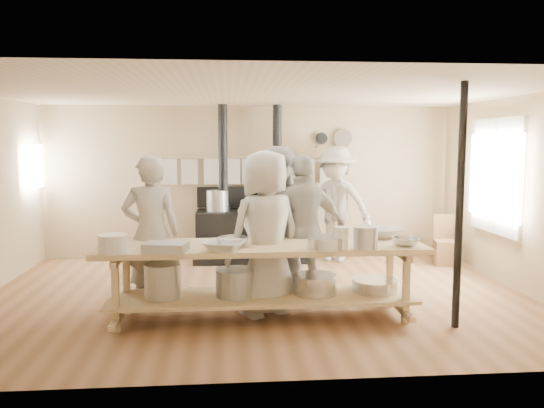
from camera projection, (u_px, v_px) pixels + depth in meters
name	position (u px, v px, depth m)	size (l,w,h in m)	color
ground	(258.00, 296.00, 6.87)	(7.00, 7.00, 0.00)	brown
room_shell	(257.00, 171.00, 6.69)	(7.00, 7.00, 7.00)	tan
window_right	(497.00, 176.00, 7.58)	(0.09, 1.50, 1.65)	beige
left_opening	(33.00, 167.00, 8.38)	(0.00, 0.90, 0.90)	white
stove	(250.00, 230.00, 8.91)	(1.90, 0.75, 2.60)	black
towel_rail	(250.00, 168.00, 9.07)	(3.00, 0.04, 0.47)	tan
back_wall_shelf	(334.00, 141.00, 9.17)	(0.63, 0.14, 0.32)	tan
prep_table	(261.00, 273.00, 5.92)	(3.60, 0.90, 0.85)	tan
support_post	(460.00, 207.00, 5.55)	(0.08, 0.08, 2.60)	black
cook_far_left	(151.00, 233.00, 6.21)	(0.67, 0.44, 1.84)	#9D958B
cook_left	(276.00, 223.00, 6.67)	(0.94, 0.73, 1.93)	#9D958B
cook_center	(266.00, 233.00, 6.03)	(0.93, 0.60, 1.89)	#9D958B
cook_right	(304.00, 230.00, 6.43)	(1.08, 0.45, 1.84)	#9D958B
cook_by_window	(335.00, 204.00, 8.81)	(1.24, 0.71, 1.92)	#9D958B
chair	(446.00, 250.00, 8.60)	(0.44, 0.44, 0.81)	brown
bowl_white_a	(224.00, 246.00, 5.52)	(0.42, 0.42, 0.10)	white
bowl_steel_a	(232.00, 242.00, 5.73)	(0.34, 0.34, 0.11)	silver
bowl_white_b	(382.00, 232.00, 6.32)	(0.46, 0.46, 0.11)	white
bowl_steel_b	(405.00, 242.00, 5.78)	(0.30, 0.30, 0.09)	silver
roasting_pan	(166.00, 247.00, 5.47)	(0.43, 0.29, 0.10)	#B2B2B7
mixing_bowl_large	(326.00, 243.00, 5.64)	(0.39, 0.39, 0.12)	silver
bucket_galv	(366.00, 238.00, 5.63)	(0.26, 0.26, 0.24)	gray
deep_bowl_enamel	(113.00, 244.00, 5.42)	(0.30, 0.30, 0.19)	white
pitcher	(341.00, 238.00, 5.61)	(0.15, 0.15, 0.24)	white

